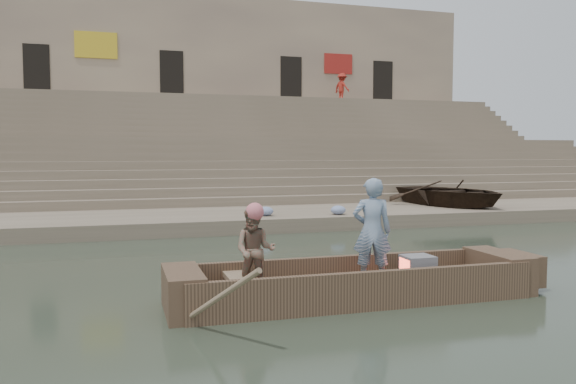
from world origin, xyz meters
name	(u,v)px	position (x,y,z in m)	size (l,w,h in m)	color
ground	(412,279)	(0.00, 0.00, 0.00)	(120.00, 120.00, 0.00)	#293527
lower_landing	(286,218)	(0.00, 8.00, 0.20)	(32.00, 4.00, 0.40)	#81705C
mid_landing	(237,171)	(0.00, 15.50, 1.40)	(32.00, 3.00, 2.80)	#81705C
upper_landing	(212,145)	(0.00, 22.50, 2.60)	(32.00, 3.00, 5.20)	#81705C
ghat_steps	(230,161)	(0.00, 17.19, 1.80)	(32.00, 11.00, 5.20)	#81705C
building_wall	(201,97)	(0.00, 26.50, 5.60)	(32.00, 5.07, 11.20)	tan
main_rowboat	(354,293)	(-1.56, -1.04, 0.11)	(5.00, 1.30, 0.22)	brown
rowboat_trim	(367,279)	(-1.35, -1.05, 0.31)	(6.04, 2.63, 1.90)	brown
standing_man	(372,231)	(-1.24, -0.99, 1.03)	(0.59, 0.39, 1.62)	navy
rowing_man	(255,251)	(-3.10, -1.08, 0.83)	(0.60, 0.46, 1.23)	#2A7F60
television	(417,268)	(-0.49, -1.04, 0.42)	(0.46, 0.42, 0.40)	slate
beached_rowboat	(451,193)	(5.92, 8.15, 0.84)	(3.06, 4.28, 0.89)	#2D2116
pedestrian	(342,87)	(7.70, 22.58, 6.02)	(1.06, 0.61, 1.65)	#A4261B
cloth_bundles	(302,211)	(0.16, 6.80, 0.53)	(2.57, 0.72, 0.26)	#3F5999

